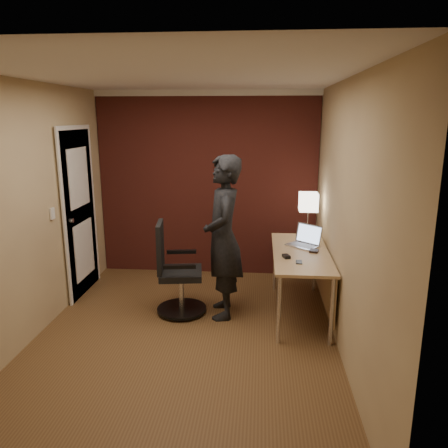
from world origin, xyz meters
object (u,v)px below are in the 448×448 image
at_px(laptop, 305,240).
at_px(mouse, 286,256).
at_px(desk_lamp, 308,202).
at_px(wallet, 314,251).
at_px(desk, 307,263).
at_px(person, 223,238).
at_px(phone, 299,262).
at_px(office_chair, 175,275).

relative_size(laptop, mouse, 4.19).
height_order(desk_lamp, wallet, desk_lamp).
bearing_deg(laptop, desk_lamp, 81.77).
bearing_deg(laptop, desk, -88.98).
bearing_deg(person, phone, 61.53).
relative_size(mouse, person, 0.06).
xyz_separation_m(desk_lamp, phone, (-0.18, -1.04, -0.41)).
bearing_deg(desk, office_chair, -176.17).
xyz_separation_m(laptop, phone, (-0.12, -0.62, -0.06)).
height_order(desk_lamp, phone, desk_lamp).
height_order(wallet, person, person).
height_order(desk, person, person).
bearing_deg(wallet, phone, -117.08).
bearing_deg(phone, mouse, 133.52).
distance_m(mouse, office_chair, 1.25).
height_order(laptop, mouse, laptop).
xyz_separation_m(desk_lamp, person, (-0.97, -0.75, -0.26)).
xyz_separation_m(mouse, office_chair, (-1.21, 0.14, -0.29)).
xyz_separation_m(desk_lamp, laptop, (-0.06, -0.42, -0.35)).
height_order(desk, laptop, laptop).
relative_size(phone, person, 0.06).
bearing_deg(office_chair, person, 0.99).
distance_m(desk, phone, 0.42).
relative_size(desk, person, 0.84).
relative_size(mouse, wallet, 0.91).
relative_size(wallet, person, 0.06).
bearing_deg(desk, wallet, -7.08).
bearing_deg(mouse, office_chair, 154.40).
distance_m(laptop, phone, 0.63).
xyz_separation_m(wallet, person, (-0.98, -0.08, 0.15)).
relative_size(laptop, phone, 3.64).
xyz_separation_m(mouse, phone, (0.12, -0.14, -0.01)).
bearing_deg(wallet, desk, 172.92).
distance_m(desk, mouse, 0.37).
bearing_deg(laptop, mouse, -116.65).
bearing_deg(phone, person, 162.73).
distance_m(phone, person, 0.86).
xyz_separation_m(mouse, wallet, (0.31, 0.23, -0.01)).
relative_size(phone, office_chair, 0.11).
relative_size(desk, wallet, 13.64).
distance_m(desk, wallet, 0.16).
distance_m(office_chair, person, 0.69).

